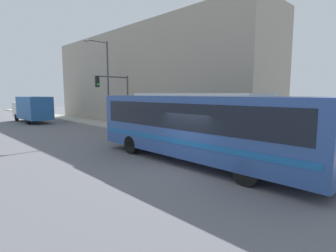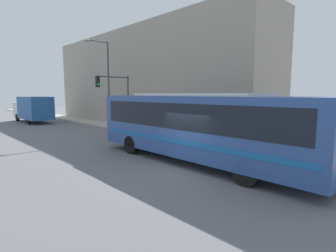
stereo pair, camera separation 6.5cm
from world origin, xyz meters
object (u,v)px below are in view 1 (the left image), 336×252
delivery_truck (32,108)px  parking_meter (135,121)px  street_lamp (105,77)px  fire_hydrant (203,137)px  city_bus (196,123)px  traffic_light_pole (116,93)px

delivery_truck → parking_meter: delivery_truck is taller
street_lamp → fire_hydrant: bearing=-89.8°
city_bus → fire_hydrant: size_ratio=16.76×
city_bus → traffic_light_pole: size_ratio=2.55×
traffic_light_pole → street_lamp: street_lamp is taller
parking_meter → street_lamp: (-0.04, 4.71, 3.95)m
parking_meter → street_lamp: 6.15m
traffic_light_pole → street_lamp: size_ratio=0.58×
traffic_light_pole → parking_meter: (1.03, -1.25, -2.45)m
city_bus → delivery_truck: 25.17m
city_bus → traffic_light_pole: 12.16m
delivery_truck → fire_hydrant: delivery_truck is taller
fire_hydrant → parking_meter: 7.60m
city_bus → traffic_light_pole: traffic_light_pole is taller
traffic_light_pole → parking_meter: size_ratio=3.70×
traffic_light_pole → street_lamp: bearing=74.1°
city_bus → parking_meter: city_bus is taller
delivery_truck → parking_meter: size_ratio=5.90×
fire_hydrant → street_lamp: (-0.04, 12.29, 4.47)m
fire_hydrant → street_lamp: size_ratio=0.09×
city_bus → street_lamp: 15.95m
street_lamp → delivery_truck: bearing=111.2°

